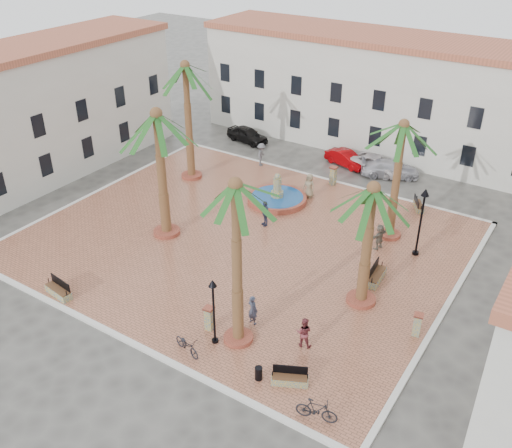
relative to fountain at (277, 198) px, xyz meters
The scene contains 36 objects.
ground 5.76m from the fountain, 81.14° to the right, with size 120.00×120.00×0.00m, color #56544F.
plaza 5.76m from the fountain, 81.14° to the right, with size 26.00×22.00×0.15m, color #AB6549.
kerb_n 5.41m from the fountain, 80.56° to the left, with size 26.30×0.30×0.16m, color silver.
kerb_s 16.71m from the fountain, 86.96° to the right, with size 26.30×0.30×0.16m, color silver.
kerb_e 15.01m from the fountain, 22.24° to the right, with size 0.30×22.30×0.16m, color silver.
kerb_w 13.38m from the fountain, 154.89° to the right, with size 0.30×22.30×0.16m, color silver.
building_north 14.98m from the fountain, 86.46° to the left, with size 30.40×7.40×9.50m.
building_west 19.52m from the fountain, 162.59° to the right, with size 6.40×24.40×10.00m.
fountain is the anchor object (origin of this frame).
palm_nw 10.79m from the fountain, behind, with size 5.23×5.23×9.07m.
palm_sw 11.00m from the fountain, 115.57° to the right, with size 5.59×5.59×8.50m.
palm_s 16.64m from the fountain, 66.16° to the right, with size 4.77×4.77×8.86m.
palm_e 13.63m from the fountain, 37.23° to the right, with size 5.19×5.19×7.19m.
palm_ne 10.70m from the fountain, ahead, with size 4.80×4.80×7.89m.
bench_s 16.62m from the fountain, 104.98° to the right, with size 1.90×0.80×0.97m.
bench_se 17.67m from the fountain, 56.93° to the right, with size 1.72×1.20×0.88m.
bench_e 11.11m from the fountain, 28.28° to the right, with size 0.75×1.99×1.03m.
bench_ne 9.94m from the fountain, 26.60° to the left, with size 1.22×1.62×0.84m.
lamppost_s 15.48m from the fountain, 70.27° to the right, with size 0.41×0.41×3.74m.
lamppost_e 11.15m from the fountain, ahead, with size 0.49×0.49×4.47m.
bollard_se 14.46m from the fountain, 72.47° to the right, with size 0.54×0.54×1.35m.
bollard_n 5.16m from the fountain, 65.93° to the left, with size 0.55×0.55×1.45m.
bollard_e 15.79m from the fountain, 32.70° to the right, with size 0.54×0.54×1.29m.
litter_bin 17.46m from the fountain, 61.54° to the right, with size 0.35×0.35×0.68m, color black.
cyclist_a 13.58m from the fountain, 64.07° to the right, with size 0.62×0.41×1.69m, color #373F54.
bicycle_a 16.37m from the fountain, 74.06° to the right, with size 0.61×1.75×0.92m, color black.
cyclist_b 15.20m from the fountain, 53.96° to the right, with size 0.80×0.62×1.65m, color brown.
bicycle_b 19.75m from the fountain, 54.03° to the right, with size 0.51×1.82×1.09m, color black.
pedestrian_fountain_a 2.51m from the fountain, 48.97° to the left, with size 0.89×0.58×1.83m, color #847356.
pedestrian_fountain_b 3.56m from the fountain, 72.08° to the right, with size 1.04×0.43×1.78m, color #2E334E.
pedestrian_north 6.46m from the fountain, 132.74° to the left, with size 1.22×0.70×1.89m, color #58585D.
pedestrian_east 8.78m from the fountain, 12.81° to the right, with size 1.55×0.50×1.68m, color #645C4F.
car_black 12.07m from the fountain, 134.02° to the left, with size 1.62×4.03×1.37m, color black.
car_red 8.89m from the fountain, 81.71° to the left, with size 1.31×3.74×1.23m, color #9B0206.
car_silver 10.10m from the fountain, 59.85° to the left, with size 1.83×4.51×1.31m, color silver.
car_white 9.79m from the fountain, 66.64° to the left, with size 2.18×4.74×1.32m, color silver.
Camera 1 is at (17.67, -25.61, 19.22)m, focal length 40.00 mm.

